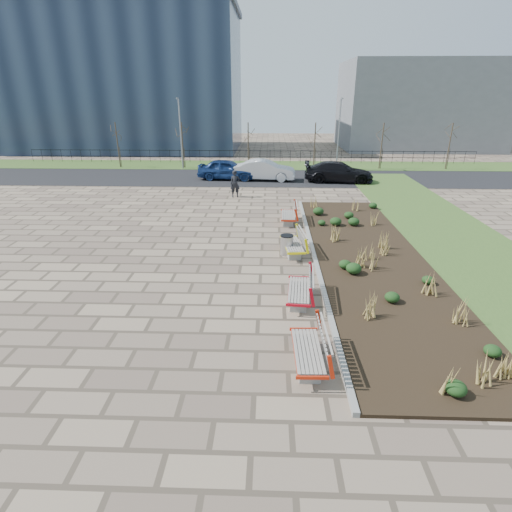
{
  "coord_description": "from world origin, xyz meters",
  "views": [
    {
      "loc": [
        1.96,
        -10.75,
        6.58
      ],
      "look_at": [
        1.5,
        3.0,
        0.9
      ],
      "focal_mm": 28.0,
      "sensor_mm": 36.0,
      "label": 1
    }
  ],
  "objects_px": {
    "car_blue": "(227,169)",
    "lamp_east": "(338,135)",
    "bench_c": "(292,243)",
    "bench_d": "(288,214)",
    "car_black": "(339,172)",
    "bench_a": "(308,349)",
    "pedestrian": "(235,184)",
    "lamp_west": "(181,134)",
    "litter_bin": "(287,245)",
    "bench_b": "(299,288)",
    "car_silver": "(265,170)"
  },
  "relations": [
    {
      "from": "pedestrian",
      "to": "car_black",
      "type": "relative_size",
      "value": 0.34
    },
    {
      "from": "litter_bin",
      "to": "pedestrian",
      "type": "bearing_deg",
      "value": 106.86
    },
    {
      "from": "lamp_east",
      "to": "bench_b",
      "type": "bearing_deg",
      "value": -101.4
    },
    {
      "from": "car_silver",
      "to": "litter_bin",
      "type": "bearing_deg",
      "value": -170.9
    },
    {
      "from": "pedestrian",
      "to": "lamp_east",
      "type": "height_order",
      "value": "lamp_east"
    },
    {
      "from": "car_silver",
      "to": "car_black",
      "type": "xyz_separation_m",
      "value": [
        5.76,
        -0.42,
        -0.03
      ]
    },
    {
      "from": "bench_c",
      "to": "lamp_west",
      "type": "height_order",
      "value": "lamp_west"
    },
    {
      "from": "bench_d",
      "to": "car_black",
      "type": "distance_m",
      "value": 11.52
    },
    {
      "from": "bench_c",
      "to": "lamp_east",
      "type": "relative_size",
      "value": 0.35
    },
    {
      "from": "car_blue",
      "to": "pedestrian",
      "type": "bearing_deg",
      "value": -164.12
    },
    {
      "from": "bench_a",
      "to": "bench_b",
      "type": "height_order",
      "value": "same"
    },
    {
      "from": "bench_c",
      "to": "pedestrian",
      "type": "bearing_deg",
      "value": 101.33
    },
    {
      "from": "bench_a",
      "to": "pedestrian",
      "type": "distance_m",
      "value": 18.05
    },
    {
      "from": "bench_d",
      "to": "car_silver",
      "type": "distance_m",
      "value": 11.18
    },
    {
      "from": "bench_a",
      "to": "litter_bin",
      "type": "height_order",
      "value": "bench_a"
    },
    {
      "from": "litter_bin",
      "to": "pedestrian",
      "type": "height_order",
      "value": "pedestrian"
    },
    {
      "from": "pedestrian",
      "to": "lamp_west",
      "type": "relative_size",
      "value": 0.3
    },
    {
      "from": "bench_a",
      "to": "lamp_west",
      "type": "distance_m",
      "value": 29.7
    },
    {
      "from": "bench_a",
      "to": "car_blue",
      "type": "distance_m",
      "value": 23.93
    },
    {
      "from": "bench_d",
      "to": "pedestrian",
      "type": "relative_size",
      "value": 1.18
    },
    {
      "from": "car_blue",
      "to": "lamp_east",
      "type": "distance_m",
      "value": 10.76
    },
    {
      "from": "bench_d",
      "to": "lamp_east",
      "type": "height_order",
      "value": "lamp_east"
    },
    {
      "from": "bench_c",
      "to": "bench_d",
      "type": "bearing_deg",
      "value": 83.07
    },
    {
      "from": "car_blue",
      "to": "car_silver",
      "type": "bearing_deg",
      "value": -89.65
    },
    {
      "from": "lamp_west",
      "to": "litter_bin",
      "type": "bearing_deg",
      "value": -66.95
    },
    {
      "from": "bench_b",
      "to": "bench_a",
      "type": "bearing_deg",
      "value": -85.06
    },
    {
      "from": "bench_d",
      "to": "pedestrian",
      "type": "distance_m",
      "value": 6.49
    },
    {
      "from": "bench_c",
      "to": "car_black",
      "type": "bearing_deg",
      "value": 67.07
    },
    {
      "from": "bench_d",
      "to": "lamp_east",
      "type": "xyz_separation_m",
      "value": [
        5.0,
        16.01,
        2.54
      ]
    },
    {
      "from": "bench_b",
      "to": "lamp_east",
      "type": "xyz_separation_m",
      "value": [
        5.0,
        24.81,
        2.54
      ]
    },
    {
      "from": "pedestrian",
      "to": "lamp_west",
      "type": "height_order",
      "value": "lamp_west"
    },
    {
      "from": "pedestrian",
      "to": "bench_b",
      "type": "bearing_deg",
      "value": -86.69
    },
    {
      "from": "litter_bin",
      "to": "pedestrian",
      "type": "distance_m",
      "value": 10.59
    },
    {
      "from": "bench_c",
      "to": "car_silver",
      "type": "xyz_separation_m",
      "value": [
        -1.42,
        15.58,
        0.31
      ]
    },
    {
      "from": "bench_d",
      "to": "lamp_east",
      "type": "bearing_deg",
      "value": 74.01
    },
    {
      "from": "bench_c",
      "to": "car_blue",
      "type": "height_order",
      "value": "car_blue"
    },
    {
      "from": "bench_c",
      "to": "lamp_east",
      "type": "xyz_separation_m",
      "value": [
        5.0,
        20.5,
        2.54
      ]
    },
    {
      "from": "litter_bin",
      "to": "car_silver",
      "type": "xyz_separation_m",
      "value": [
        -1.17,
        15.65,
        0.38
      ]
    },
    {
      "from": "pedestrian",
      "to": "car_silver",
      "type": "bearing_deg",
      "value": 61.32
    },
    {
      "from": "litter_bin",
      "to": "lamp_west",
      "type": "xyz_separation_m",
      "value": [
        -8.75,
        20.57,
        2.61
      ]
    },
    {
      "from": "bench_c",
      "to": "litter_bin",
      "type": "relative_size",
      "value": 2.44
    },
    {
      "from": "bench_a",
      "to": "car_blue",
      "type": "xyz_separation_m",
      "value": [
        -4.43,
        23.51,
        0.32
      ]
    },
    {
      "from": "bench_c",
      "to": "car_blue",
      "type": "xyz_separation_m",
      "value": [
        -4.43,
        15.82,
        0.32
      ]
    },
    {
      "from": "car_silver",
      "to": "bench_c",
      "type": "bearing_deg",
      "value": -169.97
    },
    {
      "from": "bench_c",
      "to": "pedestrian",
      "type": "distance_m",
      "value": 10.59
    },
    {
      "from": "pedestrian",
      "to": "car_silver",
      "type": "xyz_separation_m",
      "value": [
        1.9,
        5.52,
        -0.08
      ]
    },
    {
      "from": "lamp_west",
      "to": "bench_c",
      "type": "bearing_deg",
      "value": -66.3
    },
    {
      "from": "car_blue",
      "to": "lamp_west",
      "type": "distance_m",
      "value": 6.91
    },
    {
      "from": "bench_d",
      "to": "car_black",
      "type": "bearing_deg",
      "value": 69.18
    },
    {
      "from": "car_blue",
      "to": "car_black",
      "type": "relative_size",
      "value": 0.88
    }
  ]
}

